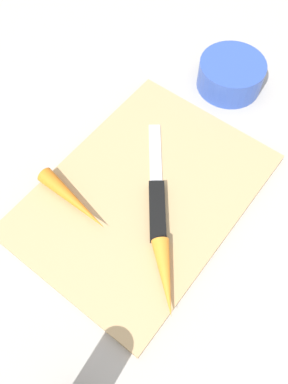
{
  "coord_description": "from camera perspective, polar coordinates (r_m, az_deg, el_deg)",
  "views": [
    {
      "loc": [
        0.22,
        0.17,
        0.51
      ],
      "look_at": [
        0.0,
        0.0,
        0.01
      ],
      "focal_mm": 37.61,
      "sensor_mm": 36.0,
      "label": 1
    }
  ],
  "objects": [
    {
      "name": "carrot_long",
      "position": [
        0.57,
        -10.01,
        -1.15
      ],
      "size": [
        0.04,
        0.13,
        0.02
      ],
      "primitive_type": "cone",
      "rotation": [
        0.0,
        1.57,
        1.48
      ],
      "color": "orange",
      "rests_on": "cutting_board"
    },
    {
      "name": "cutting_board",
      "position": [
        0.58,
        0.0,
        -0.29
      ],
      "size": [
        0.36,
        0.26,
        0.01
      ],
      "primitive_type": "cube",
      "color": "tan",
      "rests_on": "ground_plane"
    },
    {
      "name": "ground_plane",
      "position": [
        0.59,
        0.0,
        -0.57
      ],
      "size": [
        1.4,
        1.4,
        0.0
      ],
      "primitive_type": "plane",
      "color": "#ADA8A0"
    },
    {
      "name": "small_bowl",
      "position": [
        0.72,
        12.2,
        15.95
      ],
      "size": [
        0.11,
        0.11,
        0.05
      ],
      "primitive_type": "cylinder",
      "color": "#3351B2",
      "rests_on": "ground_plane"
    },
    {
      "name": "carrot_short",
      "position": [
        0.52,
        3.06,
        -11.96
      ],
      "size": [
        0.09,
        0.09,
        0.02
      ],
      "primitive_type": "cone",
      "rotation": [
        0.0,
        1.57,
        0.77
      ],
      "color": "orange",
      "rests_on": "cutting_board"
    },
    {
      "name": "knife",
      "position": [
        0.56,
        1.85,
        -1.53
      ],
      "size": [
        0.17,
        0.14,
        0.01
      ],
      "rotation": [
        0.0,
        0.0,
        3.81
      ],
      "color": "#B7B7BC",
      "rests_on": "cutting_board"
    }
  ]
}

